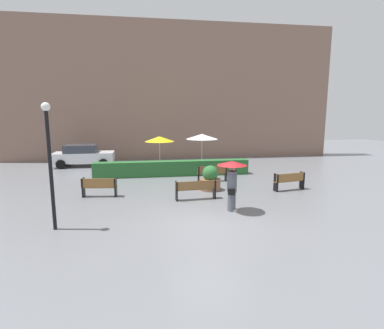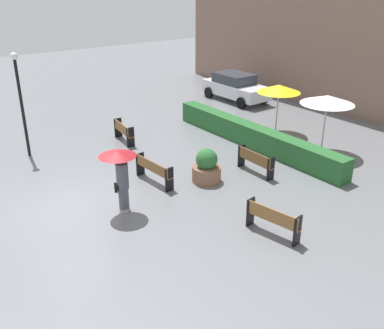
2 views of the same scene
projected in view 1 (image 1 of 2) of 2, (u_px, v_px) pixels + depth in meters
name	position (u px, v px, depth m)	size (l,w,h in m)	color
ground_plane	(209.00, 223.00, 10.79)	(60.00, 60.00, 0.00)	slate
bench_back_row	(212.00, 172.00, 17.27)	(1.70, 0.35, 0.87)	brown
bench_far_right	(290.00, 180.00, 15.27)	(1.71, 0.63, 0.88)	olive
bench_mid_center	(196.00, 188.00, 13.64)	(1.89, 0.46, 0.87)	brown
bench_far_left	(99.00, 186.00, 14.07)	(1.63, 0.54, 0.89)	olive
pedestrian_with_umbrella	(232.00, 177.00, 11.86)	(1.16, 1.16, 2.02)	#4C515B
planter_pot	(210.00, 179.00, 15.36)	(1.04, 1.04, 1.25)	brown
lamp_post	(49.00, 154.00, 9.80)	(0.28, 0.28, 4.19)	black
patio_umbrella_yellow	(159.00, 139.00, 20.50)	(1.99, 1.99, 2.28)	silver
patio_umbrella_white	(202.00, 137.00, 20.67)	(2.17, 2.17, 2.43)	silver
hedge_strip	(173.00, 168.00, 18.81)	(9.52, 0.70, 0.93)	#28602D
building_facade	(169.00, 92.00, 25.43)	(28.00, 1.20, 11.13)	#846656
parked_car	(83.00, 155.00, 22.09)	(4.22, 2.01, 1.57)	silver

